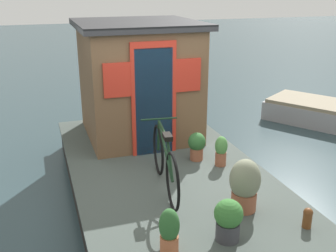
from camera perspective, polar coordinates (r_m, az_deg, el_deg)
name	(u,v)px	position (r m, az deg, el deg)	size (l,w,h in m)	color
ground_plane	(164,195)	(6.34, -0.58, -9.82)	(60.00, 60.00, 0.00)	#2D4247
houseboat_deck	(164,180)	(6.22, -0.59, -7.74)	(5.11, 2.76, 0.51)	#424C47
houseboat_cabin	(138,79)	(7.10, -4.22, 6.63)	(2.08, 2.04, 2.01)	brown
bicycle	(165,162)	(5.27, -0.46, -5.12)	(1.71, 0.50, 0.87)	black
potted_plant_ivy	(221,150)	(6.07, 7.56, -3.47)	(0.19, 0.19, 0.46)	#935138
potted_plant_geranium	(169,231)	(4.17, 0.18, -14.67)	(0.21, 0.21, 0.50)	#B2603D
potted_plant_mint	(228,219)	(4.39, 8.57, -12.96)	(0.31, 0.31, 0.47)	#38383D
potted_plant_sage	(245,184)	(4.92, 10.86, -8.15)	(0.37, 0.37, 0.66)	#935138
potted_plant_basil	(197,145)	(6.22, 4.11, -2.72)	(0.27, 0.27, 0.44)	#935138
mooring_bollard	(308,217)	(4.86, 19.25, -12.13)	(0.11, 0.11, 0.24)	brown
dinghy_boat	(336,115)	(10.02, 22.76, 1.42)	(3.29, 2.76, 0.51)	#99999E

